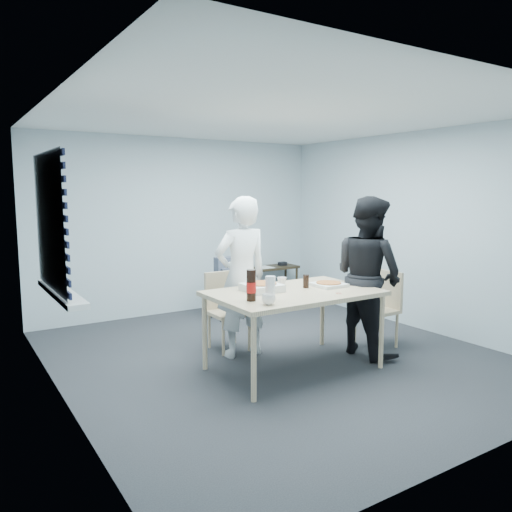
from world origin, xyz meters
TOP-DOWN VIEW (x-y plane):
  - room at (-2.20, 0.40)m, footprint 5.00×5.00m
  - dining_table at (-0.08, -0.43)m, footprint 1.68×1.06m
  - chair_far at (-0.33, 0.56)m, footprint 0.42×0.42m
  - chair_right at (1.27, -0.35)m, footprint 0.42×0.42m
  - person_white at (-0.30, 0.23)m, footprint 0.65×0.42m
  - person_black at (0.92, -0.46)m, footprint 0.47×0.86m
  - side_table at (1.48, 2.28)m, footprint 0.89×0.39m
  - stool at (0.31, 1.74)m, footprint 0.37×0.37m
  - backpack at (0.31, 1.73)m, footprint 0.27×0.20m
  - pizza_box_a at (-0.36, -0.26)m, footprint 0.35×0.35m
  - pizza_box_b at (0.39, -0.42)m, footprint 0.31×0.31m
  - mug_a at (-0.63, -0.79)m, footprint 0.17×0.17m
  - mug_b at (-0.02, -0.13)m, footprint 0.10×0.10m
  - cola_glass at (0.13, -0.36)m, footprint 0.08×0.08m
  - soda_bottle at (-0.68, -0.58)m, footprint 0.09×0.09m
  - plastic_cups at (-0.51, -0.64)m, footprint 0.12×0.12m
  - rubber_band at (0.23, -0.76)m, footprint 0.06×0.06m
  - papers at (1.33, 2.26)m, footprint 0.26×0.33m
  - black_box at (1.70, 2.27)m, footprint 0.14×0.11m

SIDE VIEW (x-z plane):
  - stool at x=0.31m, z-range 0.14..0.65m
  - chair_far at x=-0.33m, z-range 0.07..0.96m
  - chair_right at x=1.27m, z-range 0.07..0.96m
  - side_table at x=1.48m, z-range 0.22..0.81m
  - papers at x=1.33m, z-range 0.59..0.60m
  - black_box at x=1.70m, z-range 0.59..0.65m
  - backpack at x=0.31m, z-range 0.50..0.88m
  - dining_table at x=-0.08m, z-range 0.35..1.17m
  - rubber_band at x=0.23m, z-range 0.82..0.82m
  - pizza_box_b at x=0.39m, z-range 0.82..0.86m
  - pizza_box_a at x=-0.36m, z-range 0.81..0.90m
  - mug_b at x=-0.02m, z-range 0.82..0.91m
  - mug_a at x=-0.63m, z-range 0.82..0.91m
  - person_white at x=-0.30m, z-range 0.00..1.77m
  - person_black at x=0.92m, z-range 0.00..1.77m
  - cola_glass at x=0.13m, z-range 0.82..0.96m
  - plastic_cups at x=-0.51m, z-range 0.82..1.04m
  - soda_bottle at x=-0.68m, z-range 0.81..1.10m
  - room at x=-2.20m, z-range -1.06..3.94m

